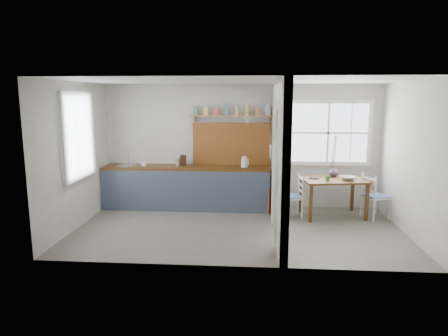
# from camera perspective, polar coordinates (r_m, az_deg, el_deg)

# --- Properties ---
(floor) EXTENTS (5.80, 3.20, 0.01)m
(floor) POSITION_cam_1_polar(r_m,az_deg,el_deg) (7.22, 1.98, -8.72)
(floor) COLOR #716A59
(floor) RESTS_ON ground
(ceiling) EXTENTS (5.80, 3.20, 0.01)m
(ceiling) POSITION_cam_1_polar(r_m,az_deg,el_deg) (6.85, 2.12, 12.35)
(ceiling) COLOR #B8B2A0
(ceiling) RESTS_ON walls
(walls) EXTENTS (5.81, 3.21, 2.60)m
(walls) POSITION_cam_1_polar(r_m,az_deg,el_deg) (6.92, 2.05, 1.53)
(walls) COLOR #B8B2A0
(walls) RESTS_ON floor
(partition) EXTENTS (0.12, 3.20, 2.60)m
(partition) POSITION_cam_1_polar(r_m,az_deg,el_deg) (6.96, 7.85, 2.75)
(partition) COLOR #B8B2A0
(partition) RESTS_ON floor
(kitchen_window) EXTENTS (0.10, 1.16, 1.50)m
(kitchen_window) POSITION_cam_1_polar(r_m,az_deg,el_deg) (7.55, -20.32, 4.30)
(kitchen_window) COLOR white
(kitchen_window) RESTS_ON walls
(nook_window) EXTENTS (1.76, 0.10, 1.30)m
(nook_window) POSITION_cam_1_polar(r_m,az_deg,el_deg) (8.56, 14.65, 4.88)
(nook_window) COLOR white
(nook_window) RESTS_ON walls
(counter) EXTENTS (3.50, 0.60, 0.90)m
(counter) POSITION_cam_1_polar(r_m,az_deg,el_deg) (8.49, -5.28, -2.71)
(counter) COLOR brown
(counter) RESTS_ON floor
(sink) EXTENTS (0.40, 0.40, 0.02)m
(sink) POSITION_cam_1_polar(r_m,az_deg,el_deg) (8.69, -13.84, 0.26)
(sink) COLOR silver
(sink) RESTS_ON counter
(backsplash) EXTENTS (1.65, 0.03, 0.90)m
(backsplash) POSITION_cam_1_polar(r_m,az_deg,el_deg) (8.48, 1.09, 3.45)
(backsplash) COLOR #954C1D
(backsplash) RESTS_ON walls
(shelf) EXTENTS (1.75, 0.20, 0.21)m
(shelf) POSITION_cam_1_polar(r_m,az_deg,el_deg) (8.34, 1.07, 7.86)
(shelf) COLOR #A87755
(shelf) RESTS_ON walls
(pendant_lamp) EXTENTS (0.26, 0.26, 0.16)m
(pendant_lamp) POSITION_cam_1_polar(r_m,az_deg,el_deg) (8.00, 3.48, 6.85)
(pendant_lamp) COLOR beige
(pendant_lamp) RESTS_ON ceiling
(utensil_rail) EXTENTS (0.02, 0.50, 0.02)m
(utensil_rail) POSITION_cam_1_polar(r_m,az_deg,el_deg) (7.79, 6.81, 3.54)
(utensil_rail) COLOR silver
(utensil_rail) RESTS_ON partition
(dining_table) EXTENTS (1.32, 0.99, 0.76)m
(dining_table) POSITION_cam_1_polar(r_m,az_deg,el_deg) (8.17, 15.25, -4.10)
(dining_table) COLOR brown
(dining_table) RESTS_ON floor
(chair_left) EXTENTS (0.42, 0.42, 0.83)m
(chair_left) POSITION_cam_1_polar(r_m,az_deg,el_deg) (7.97, 9.66, -3.98)
(chair_left) COLOR white
(chair_left) RESTS_ON floor
(chair_right) EXTENTS (0.53, 0.53, 0.88)m
(chair_right) POSITION_cam_1_polar(r_m,az_deg,el_deg) (8.31, 20.86, -3.72)
(chair_right) COLOR white
(chair_right) RESTS_ON floor
(kettle) EXTENTS (0.22, 0.20, 0.22)m
(kettle) POSITION_cam_1_polar(r_m,az_deg,el_deg) (8.26, 2.94, 0.89)
(kettle) COLOR white
(kettle) RESTS_ON counter
(mug_a) EXTENTS (0.12, 0.12, 0.10)m
(mug_a) POSITION_cam_1_polar(r_m,az_deg,el_deg) (8.51, -11.27, 0.56)
(mug_a) COLOR silver
(mug_a) RESTS_ON counter
(mug_b) EXTENTS (0.15, 0.15, 0.10)m
(mug_b) POSITION_cam_1_polar(r_m,az_deg,el_deg) (8.56, -11.43, 0.61)
(mug_b) COLOR white
(mug_b) RESTS_ON counter
(knife_block) EXTENTS (0.11, 0.15, 0.23)m
(knife_block) POSITION_cam_1_polar(r_m,az_deg,el_deg) (8.45, -5.84, 1.07)
(knife_block) COLOR #3A1F14
(knife_block) RESTS_ON counter
(jar) EXTENTS (0.13, 0.13, 0.16)m
(jar) POSITION_cam_1_polar(r_m,az_deg,el_deg) (8.48, -6.60, 0.87)
(jar) COLOR #9A9567
(jar) RESTS_ON counter
(towel_magenta) EXTENTS (0.02, 0.03, 0.56)m
(towel_magenta) POSITION_cam_1_polar(r_m,az_deg,el_deg) (8.10, 6.40, -4.67)
(towel_magenta) COLOR #DA2F65
(towel_magenta) RESTS_ON counter
(towel_orange) EXTENTS (0.02, 0.03, 0.49)m
(towel_orange) POSITION_cam_1_polar(r_m,az_deg,el_deg) (8.06, 6.41, -4.93)
(towel_orange) COLOR #EF5A0A
(towel_orange) RESTS_ON counter
(bowl) EXTENTS (0.34, 0.34, 0.07)m
(bowl) POSITION_cam_1_polar(r_m,az_deg,el_deg) (8.06, 17.28, -1.39)
(bowl) COLOR silver
(bowl) RESTS_ON dining_table
(table_cup) EXTENTS (0.13, 0.13, 0.09)m
(table_cup) POSITION_cam_1_polar(r_m,az_deg,el_deg) (7.88, 14.61, -1.42)
(table_cup) COLOR #427A45
(table_cup) RESTS_ON dining_table
(plate) EXTENTS (0.24, 0.24, 0.02)m
(plate) POSITION_cam_1_polar(r_m,az_deg,el_deg) (8.03, 12.74, -1.41)
(plate) COLOR black
(plate) RESTS_ON dining_table
(vase) EXTENTS (0.25, 0.25, 0.20)m
(vase) POSITION_cam_1_polar(r_m,az_deg,el_deg) (8.31, 15.34, -0.49)
(vase) COLOR #493455
(vase) RESTS_ON dining_table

